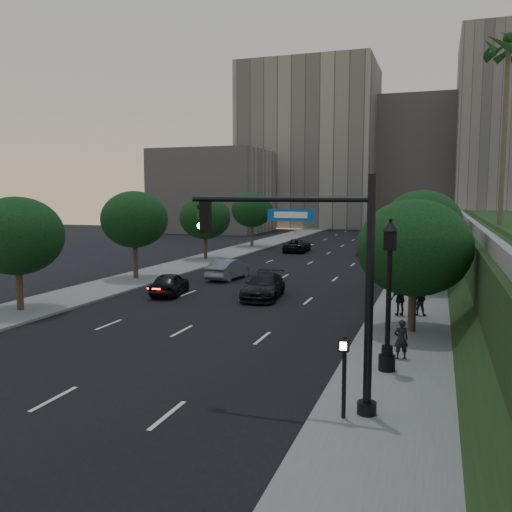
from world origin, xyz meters
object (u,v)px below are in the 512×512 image
(street_lamp, at_px, (388,302))
(sedan_near_right, at_px, (263,286))
(sedan_near_left, at_px, (170,284))
(pedestrian_c, at_px, (400,299))
(traffic_signal_mast, at_px, (331,291))
(pedestrian_a, at_px, (401,339))
(sedan_far_right, at_px, (369,248))
(pedestrian_b, at_px, (420,301))
(sedan_far_left, at_px, (297,246))
(sedan_mid_left, at_px, (229,269))

(street_lamp, relative_size, sedan_near_right, 1.08)
(sedan_near_left, bearing_deg, pedestrian_c, 160.81)
(sedan_near_left, bearing_deg, traffic_signal_mast, 119.88)
(sedan_near_left, height_order, pedestrian_a, pedestrian_a)
(traffic_signal_mast, height_order, street_lamp, traffic_signal_mast)
(street_lamp, bearing_deg, pedestrian_a, 76.42)
(pedestrian_c, bearing_deg, sedan_far_right, -109.38)
(street_lamp, height_order, pedestrian_b, street_lamp)
(sedan_far_right, height_order, pedestrian_b, pedestrian_b)
(traffic_signal_mast, height_order, sedan_far_right, traffic_signal_mast)
(sedan_near_right, distance_m, sedan_far_right, 26.78)
(sedan_far_left, bearing_deg, pedestrian_c, 110.60)
(street_lamp, relative_size, pedestrian_c, 3.17)
(pedestrian_b, bearing_deg, traffic_signal_mast, 88.62)
(pedestrian_a, bearing_deg, sedan_far_right, -99.63)
(sedan_far_right, distance_m, pedestrian_b, 29.79)
(sedan_mid_left, height_order, sedan_near_right, sedan_mid_left)
(sedan_far_right, bearing_deg, pedestrian_a, -77.45)
(sedan_far_right, xyz_separation_m, pedestrian_b, (6.17, -29.14, 0.10))
(street_lamp, bearing_deg, sedan_mid_left, 125.65)
(traffic_signal_mast, xyz_separation_m, sedan_far_right, (-4.09, 43.03, -2.86))
(traffic_signal_mast, xyz_separation_m, pedestrian_b, (2.08, 13.89, -2.76))
(street_lamp, relative_size, sedan_near_left, 1.31)
(street_lamp, bearing_deg, sedan_far_right, 97.87)
(street_lamp, xyz_separation_m, sedan_near_left, (-14.66, 11.41, -1.90))
(street_lamp, relative_size, pedestrian_a, 3.67)
(pedestrian_a, bearing_deg, sedan_far_left, -88.45)
(sedan_mid_left, xyz_separation_m, pedestrian_c, (13.31, -9.50, 0.26))
(street_lamp, bearing_deg, pedestrian_c, 90.92)
(sedan_far_left, height_order, sedan_near_right, sedan_near_right)
(sedan_near_right, relative_size, pedestrian_c, 2.94)
(sedan_near_left, bearing_deg, sedan_far_right, -119.47)
(sedan_near_left, distance_m, pedestrian_b, 15.55)
(sedan_mid_left, bearing_deg, pedestrian_a, 135.83)
(traffic_signal_mast, xyz_separation_m, pedestrian_a, (1.67, 5.75, -2.76))
(pedestrian_a, bearing_deg, pedestrian_c, -104.46)
(sedan_mid_left, height_order, sedan_far_left, sedan_mid_left)
(traffic_signal_mast, xyz_separation_m, sedan_mid_left, (-12.17, 22.93, -2.89))
(sedan_near_right, relative_size, sedan_far_right, 1.10)
(traffic_signal_mast, xyz_separation_m, street_lamp, (1.28, 4.17, -1.04))
(pedestrian_b, distance_m, pedestrian_c, 1.05)
(street_lamp, xyz_separation_m, sedan_far_left, (-13.36, 39.42, -1.90))
(traffic_signal_mast, bearing_deg, pedestrian_a, 73.84)
(street_lamp, relative_size, sedan_far_left, 1.06)
(sedan_near_right, xyz_separation_m, pedestrian_a, (8.99, -10.69, 0.16))
(traffic_signal_mast, relative_size, sedan_far_right, 1.47)
(sedan_near_left, relative_size, sedan_near_right, 0.82)
(pedestrian_c, bearing_deg, sedan_near_left, -37.81)
(traffic_signal_mast, relative_size, pedestrian_a, 4.57)
(traffic_signal_mast, relative_size, pedestrian_c, 3.95)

